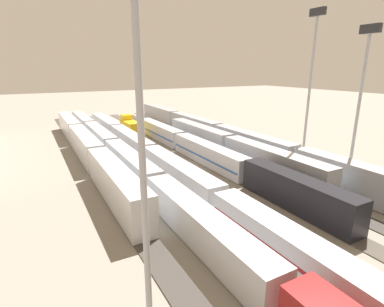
{
  "coord_description": "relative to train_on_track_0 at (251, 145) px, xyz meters",
  "views": [
    {
      "loc": [
        -48.5,
        24.11,
        17.89
      ],
      "look_at": [
        -1.23,
        -1.59,
        2.5
      ],
      "focal_mm": 28.05,
      "sensor_mm": 36.0,
      "label": 1
    }
  ],
  "objects": [
    {
      "name": "ground_plane",
      "position": [
        1.98,
        15.0,
        -2.62
      ],
      "size": [
        400.0,
        400.0,
        0.0
      ],
      "primitive_type": "plane",
      "color": "gray"
    },
    {
      "name": "track_bed_0",
      "position": [
        1.98,
        0.0,
        -2.56
      ],
      "size": [
        140.0,
        2.8,
        0.12
      ],
      "primitive_type": "cube",
      "color": "#4C443D",
      "rests_on": "ground_plane"
    },
    {
      "name": "track_bed_1",
      "position": [
        1.98,
        5.0,
        -2.56
      ],
      "size": [
        140.0,
        2.8,
        0.12
      ],
      "primitive_type": "cube",
      "color": "#3D3833",
      "rests_on": "ground_plane"
    },
    {
      "name": "track_bed_2",
      "position": [
        1.98,
        10.0,
        -2.56
      ],
      "size": [
        140.0,
        2.8,
        0.12
      ],
      "primitive_type": "cube",
      "color": "#4C443D",
      "rests_on": "ground_plane"
    },
    {
      "name": "track_bed_3",
      "position": [
        1.98,
        15.0,
        -2.56
      ],
      "size": [
        140.0,
        2.8,
        0.12
      ],
      "primitive_type": "cube",
      "color": "#3D3833",
      "rests_on": "ground_plane"
    },
    {
      "name": "track_bed_4",
      "position": [
        1.98,
        20.0,
        -2.56
      ],
      "size": [
        140.0,
        2.8,
        0.12
      ],
      "primitive_type": "cube",
      "color": "#3D3833",
      "rests_on": "ground_plane"
    },
    {
      "name": "track_bed_5",
      "position": [
        1.98,
        25.0,
        -2.56
      ],
      "size": [
        140.0,
        2.8,
        0.12
      ],
      "primitive_type": "cube",
      "color": "#4C443D",
      "rests_on": "ground_plane"
    },
    {
      "name": "track_bed_6",
      "position": [
        1.98,
        30.0,
        -2.56
      ],
      "size": [
        140.0,
        2.8,
        0.12
      ],
      "primitive_type": "cube",
      "color": "#3D3833",
      "rests_on": "ground_plane"
    },
    {
      "name": "train_on_track_0",
      "position": [
        0.0,
        0.0,
        0.0
      ],
      "size": [
        119.8,
        3.0,
        5.0
      ],
      "color": "#A8AAB2",
      "rests_on": "ground_plane"
    },
    {
      "name": "train_on_track_6",
      "position": [
        16.04,
        30.0,
        0.0
      ],
      "size": [
        71.4,
        3.0,
        5.0
      ],
      "color": "silver",
      "rests_on": "ground_plane"
    },
    {
      "name": "train_on_track_5",
      "position": [
        3.21,
        25.0,
        -0.54
      ],
      "size": [
        114.8,
        3.0,
        4.4
      ],
      "color": "maroon",
      "rests_on": "ground_plane"
    },
    {
      "name": "train_on_track_4",
      "position": [
        -4.57,
        20.0,
        -0.56
      ],
      "size": [
        114.8,
        3.06,
        4.4
      ],
      "color": "#1E6B9E",
      "rests_on": "ground_plane"
    },
    {
      "name": "train_on_track_2",
      "position": [
        2.6,
        10.0,
        -0.53
      ],
      "size": [
        66.4,
        3.06,
        4.4
      ],
      "color": "black",
      "rests_on": "ground_plane"
    },
    {
      "name": "train_on_track_1",
      "position": [
        0.56,
        5.0,
        -0.02
      ],
      "size": [
        47.2,
        3.06,
        5.0
      ],
      "color": "#A8AAB2",
      "rests_on": "ground_plane"
    },
    {
      "name": "train_on_track_3",
      "position": [
        34.29,
        15.0,
        -0.46
      ],
      "size": [
        10.0,
        3.0,
        5.0
      ],
      "color": "gold",
      "rests_on": "ground_plane"
    },
    {
      "name": "light_mast_0",
      "position": [
        -10.0,
        -3.8,
        14.7
      ],
      "size": [
        2.8,
        0.7,
        27.19
      ],
      "color": "#9EA0A5",
      "rests_on": "ground_plane"
    },
    {
      "name": "light_mast_1",
      "position": [
        -30.11,
        33.56,
        15.62
      ],
      "size": [
        2.8,
        0.7,
        28.86
      ],
      "color": "#9EA0A5",
      "rests_on": "ground_plane"
    },
    {
      "name": "light_mast_2",
      "position": [
        -19.63,
        -3.18,
        12.75
      ],
      "size": [
        2.8,
        0.7,
        23.63
      ],
      "color": "#9EA0A5",
      "rests_on": "ground_plane"
    }
  ]
}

